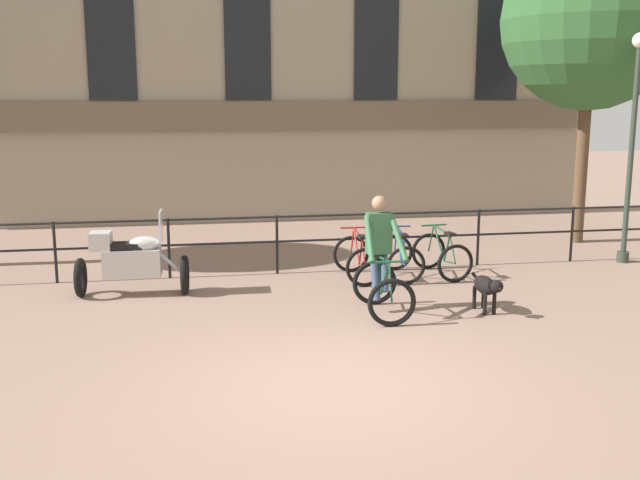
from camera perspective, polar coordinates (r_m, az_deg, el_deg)
name	(u,v)px	position (r m, az deg, el deg)	size (l,w,h in m)	color
ground_plane	(334,383)	(8.43, 1.08, -10.86)	(60.00, 60.00, 0.00)	#8E7060
canal_railing	(277,234)	(13.18, -3.30, 0.44)	(15.05, 0.05, 1.05)	black
cyclist_with_bike	(381,261)	(10.85, 4.67, -1.64)	(0.72, 1.19, 1.70)	black
dog	(487,287)	(11.15, 12.59, -3.50)	(0.27, 0.92, 0.56)	black
parked_motorcycle	(131,261)	(12.14, -14.18, -1.54)	(1.76, 0.71, 1.35)	black
parked_bicycle_near_lamp	(358,259)	(12.84, 2.91, -1.44)	(0.67, 1.11, 0.86)	black
parked_bicycle_mid_left	(400,257)	(13.03, 6.13, -1.31)	(0.76, 1.17, 0.86)	black
parked_bicycle_mid_right	(442,256)	(13.26, 9.25, -1.18)	(0.79, 1.18, 0.86)	black
street_lamp	(632,136)	(15.01, 22.71, 7.31)	(0.28, 0.28, 4.22)	#2D382D
tree_canalside_right	(591,21)	(16.80, 19.96, 15.43)	(3.66, 3.66, 6.44)	brown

